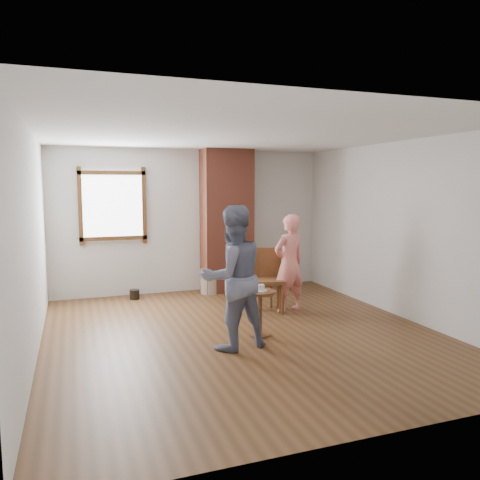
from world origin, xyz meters
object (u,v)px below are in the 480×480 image
at_px(dining_chair_left, 268,276).
at_px(side_table, 260,306).
at_px(stoneware_crock, 210,281).
at_px(dining_chair_right, 264,278).
at_px(man, 233,278).
at_px(person_pink, 289,263).

distance_m(dining_chair_left, side_table, 1.27).
bearing_deg(stoneware_crock, dining_chair_right, -71.66).
height_order(stoneware_crock, man, man).
bearing_deg(dining_chair_right, side_table, -114.92).
relative_size(stoneware_crock, dining_chair_right, 0.48).
bearing_deg(person_pink, dining_chair_right, -40.78).
height_order(dining_chair_left, person_pink, person_pink).
relative_size(stoneware_crock, man, 0.26).
height_order(stoneware_crock, side_table, side_table).
bearing_deg(dining_chair_left, side_table, -103.92).
relative_size(stoneware_crock, person_pink, 0.29).
bearing_deg(person_pink, side_table, 33.38).
bearing_deg(man, side_table, -157.85).
xyz_separation_m(side_table, person_pink, (0.88, 0.98, 0.35)).
distance_m(stoneware_crock, person_pink, 1.87).
xyz_separation_m(dining_chair_right, side_table, (-0.53, -1.15, -0.11)).
xyz_separation_m(man, person_pink, (1.36, 1.27, -0.10)).
relative_size(stoneware_crock, dining_chair_left, 0.45).
height_order(dining_chair_right, side_table, dining_chair_right).
xyz_separation_m(stoneware_crock, person_pink, (0.82, -1.59, 0.54)).
bearing_deg(dining_chair_right, man, -124.98).
bearing_deg(dining_chair_left, person_pink, -12.64).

